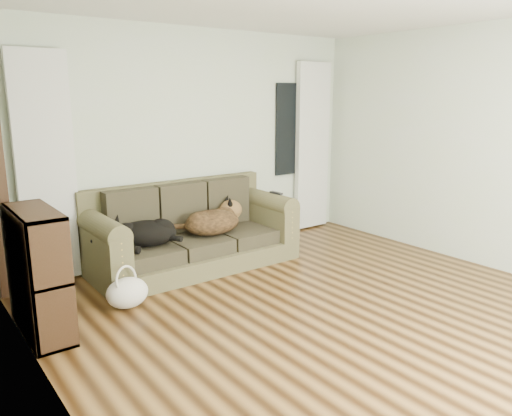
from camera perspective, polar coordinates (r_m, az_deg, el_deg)
floor at (r=4.35m, az=10.50°, el=-12.66°), size 5.00×5.00×0.00m
wall_back at (r=5.93m, az=-7.02°, el=7.39°), size 4.50×0.04×2.60m
wall_left at (r=2.77m, az=-21.84°, el=0.24°), size 0.04×5.00×2.60m
wall_right at (r=5.83m, az=26.42°, el=6.05°), size 0.04×5.00×2.60m
curtain_left at (r=5.24m, az=-22.89°, el=4.10°), size 0.55×0.08×2.25m
curtain_right at (r=6.95m, az=6.44°, el=6.97°), size 0.55×0.08×2.25m
window_pane at (r=6.73m, az=3.99°, el=8.97°), size 0.50×0.03×1.20m
sofa at (r=5.47m, az=-7.12°, el=-2.15°), size 2.23×0.96×0.91m
dog_black_lab at (r=5.19m, az=-12.86°, el=-2.86°), size 0.75×0.66×0.26m
dog_shepherd at (r=5.54m, az=-4.80°, el=-1.45°), size 0.68×0.48×0.30m
tv_remote at (r=5.84m, az=2.32°, el=1.73°), size 0.06×0.19×0.02m
tote_bag at (r=4.63m, az=-14.52°, el=-9.11°), size 0.41×0.34×0.28m
bookshelf at (r=4.26m, az=-23.55°, el=-6.86°), size 0.35×0.82×1.01m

